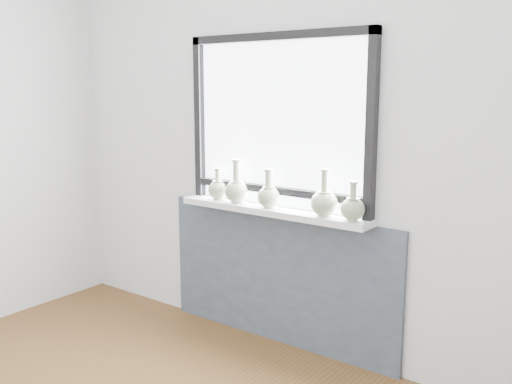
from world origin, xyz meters
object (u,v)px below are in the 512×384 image
Objects in this scene: vase_c at (269,195)px; vase_e at (353,208)px; vase_a at (218,189)px; vase_b at (237,189)px; windowsill at (271,210)px; vase_d at (324,202)px.

vase_c is 1.09× the size of vase_e.
vase_e reaches higher than vase_a.
vase_b is (0.17, -0.01, 0.02)m from vase_a.
vase_e reaches higher than windowsill.
vase_b is at bearing -178.33° from windowsill.
vase_b is at bearing -4.01° from vase_a.
vase_d reaches higher than windowsill.
vase_d is at bearing -1.41° from vase_a.
vase_c is 0.57m from vase_e.
vase_c is (0.42, -0.02, 0.01)m from vase_a.
vase_e is at bearing -0.14° from vase_c.
vase_a is 0.17m from vase_b.
vase_e is at bearing -1.55° from windowsill.
vase_d is (0.65, -0.01, -0.00)m from vase_b.
vase_c is at bearing 179.66° from vase_d.
vase_a is 0.76× the size of vase_d.
windowsill is at bearing -0.52° from vase_a.
vase_d is (0.39, -0.00, 0.00)m from vase_c.
windowsill is at bearing 49.02° from vase_c.
vase_a is at bearing 179.48° from windowsill.
windowsill is 0.10m from vase_c.
windowsill is at bearing 177.58° from vase_d.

